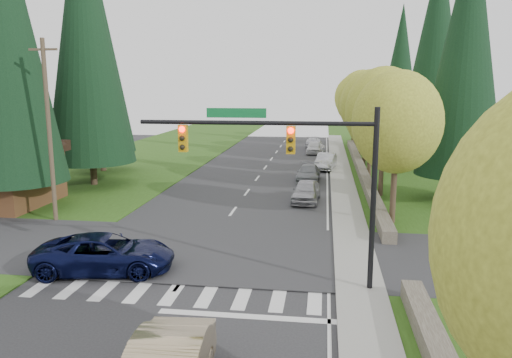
% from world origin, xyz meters
% --- Properties ---
extents(ground, '(120.00, 120.00, 0.00)m').
position_xyz_m(ground, '(0.00, 0.00, 0.00)').
color(ground, '#28282B').
rests_on(ground, ground).
extents(grass_east, '(14.00, 110.00, 0.06)m').
position_xyz_m(grass_east, '(13.00, 20.00, 0.03)').
color(grass_east, '#294B14').
rests_on(grass_east, ground).
extents(grass_west, '(14.00, 110.00, 0.06)m').
position_xyz_m(grass_west, '(-13.00, 20.00, 0.03)').
color(grass_west, '#294B14').
rests_on(grass_west, ground).
extents(cross_street, '(120.00, 8.00, 0.10)m').
position_xyz_m(cross_street, '(0.00, 8.00, 0.00)').
color(cross_street, '#28282B').
rests_on(cross_street, ground).
extents(sidewalk_east, '(1.80, 80.00, 0.13)m').
position_xyz_m(sidewalk_east, '(6.90, 22.00, 0.07)').
color(sidewalk_east, gray).
rests_on(sidewalk_east, ground).
extents(curb_east, '(0.20, 80.00, 0.13)m').
position_xyz_m(curb_east, '(6.05, 22.00, 0.07)').
color(curb_east, gray).
rests_on(curb_east, ground).
extents(stone_wall_north, '(0.70, 40.00, 0.70)m').
position_xyz_m(stone_wall_north, '(8.60, 30.00, 0.35)').
color(stone_wall_north, '#4C4438').
rests_on(stone_wall_north, ground).
extents(traffic_signal, '(8.70, 0.37, 6.80)m').
position_xyz_m(traffic_signal, '(4.37, 4.50, 4.98)').
color(traffic_signal, black).
rests_on(traffic_signal, ground).
extents(utility_pole, '(1.60, 0.24, 10.00)m').
position_xyz_m(utility_pole, '(-9.50, 12.00, 5.14)').
color(utility_pole, '#473828').
rests_on(utility_pole, ground).
extents(decid_tree_0, '(4.80, 4.80, 8.37)m').
position_xyz_m(decid_tree_0, '(9.20, 14.00, 5.60)').
color(decid_tree_0, '#38281C').
rests_on(decid_tree_0, ground).
extents(decid_tree_1, '(5.20, 5.20, 8.80)m').
position_xyz_m(decid_tree_1, '(9.30, 21.00, 5.80)').
color(decid_tree_1, '#38281C').
rests_on(decid_tree_1, ground).
extents(decid_tree_2, '(5.00, 5.00, 8.82)m').
position_xyz_m(decid_tree_2, '(9.10, 28.00, 5.93)').
color(decid_tree_2, '#38281C').
rests_on(decid_tree_2, ground).
extents(decid_tree_3, '(5.00, 5.00, 8.55)m').
position_xyz_m(decid_tree_3, '(9.20, 35.00, 5.66)').
color(decid_tree_3, '#38281C').
rests_on(decid_tree_3, ground).
extents(decid_tree_4, '(5.40, 5.40, 9.18)m').
position_xyz_m(decid_tree_4, '(9.30, 42.00, 6.06)').
color(decid_tree_4, '#38281C').
rests_on(decid_tree_4, ground).
extents(decid_tree_5, '(4.80, 4.80, 8.30)m').
position_xyz_m(decid_tree_5, '(9.10, 49.00, 5.53)').
color(decid_tree_5, '#38281C').
rests_on(decid_tree_5, ground).
extents(decid_tree_6, '(5.20, 5.20, 8.86)m').
position_xyz_m(decid_tree_6, '(9.20, 56.00, 5.86)').
color(decid_tree_6, '#38281C').
rests_on(decid_tree_6, ground).
extents(conifer_w_a, '(6.12, 6.12, 19.80)m').
position_xyz_m(conifer_w_a, '(-13.00, 14.00, 10.79)').
color(conifer_w_a, '#38281C').
rests_on(conifer_w_a, ground).
extents(conifer_w_b, '(5.44, 5.44, 17.80)m').
position_xyz_m(conifer_w_b, '(-16.00, 18.00, 9.79)').
color(conifer_w_b, '#38281C').
rests_on(conifer_w_b, ground).
extents(conifer_w_c, '(6.46, 6.46, 20.80)m').
position_xyz_m(conifer_w_c, '(-12.00, 22.00, 11.29)').
color(conifer_w_c, '#38281C').
rests_on(conifer_w_c, ground).
extents(conifer_w_e, '(5.78, 5.78, 18.80)m').
position_xyz_m(conifer_w_e, '(-14.00, 28.00, 10.29)').
color(conifer_w_e, '#38281C').
rests_on(conifer_w_e, ground).
extents(conifer_e_a, '(5.44, 5.44, 17.80)m').
position_xyz_m(conifer_e_a, '(14.00, 20.00, 9.79)').
color(conifer_e_a, '#38281C').
rests_on(conifer_e_a, ground).
extents(conifer_e_b, '(6.12, 6.12, 19.80)m').
position_xyz_m(conifer_e_b, '(15.00, 34.00, 10.79)').
color(conifer_e_b, '#38281C').
rests_on(conifer_e_b, ground).
extents(conifer_e_c, '(5.10, 5.10, 16.80)m').
position_xyz_m(conifer_e_c, '(14.00, 48.00, 9.29)').
color(conifer_e_c, '#38281C').
rests_on(conifer_e_c, ground).
extents(suv_navy, '(5.93, 3.46, 1.55)m').
position_xyz_m(suv_navy, '(-3.36, 5.00, 0.78)').
color(suv_navy, black).
rests_on(suv_navy, ground).
extents(parked_car_a, '(1.94, 4.26, 1.42)m').
position_xyz_m(parked_car_a, '(4.30, 18.66, 0.71)').
color(parked_car_a, '#9D9DA1').
rests_on(parked_car_a, ground).
extents(parked_car_b, '(1.90, 4.35, 1.25)m').
position_xyz_m(parked_car_b, '(4.20, 26.00, 0.62)').
color(parked_car_b, slate).
rests_on(parked_car_b, ground).
extents(parked_car_c, '(2.10, 4.53, 1.44)m').
position_xyz_m(parked_car_c, '(5.56, 31.75, 0.72)').
color(parked_car_c, '#B0B1B5').
rests_on(parked_car_c, ground).
extents(parked_car_d, '(1.82, 4.13, 1.38)m').
position_xyz_m(parked_car_d, '(4.29, 42.20, 0.69)').
color(parked_car_d, silver).
rests_on(parked_car_d, ground).
extents(parked_car_e, '(2.53, 4.89, 1.36)m').
position_xyz_m(parked_car_e, '(4.24, 45.53, 0.68)').
color(parked_car_e, '#BABAC0').
rests_on(parked_car_e, ground).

